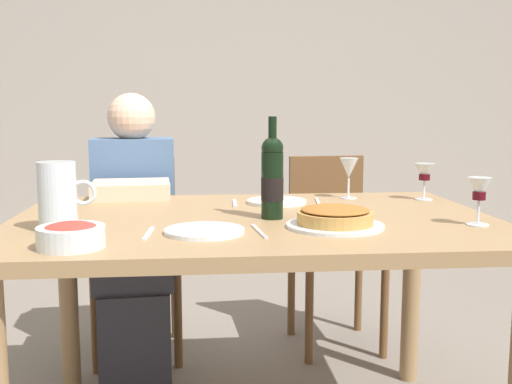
# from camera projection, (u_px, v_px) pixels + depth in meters

# --- Properties ---
(back_wall) EXTENTS (8.00, 0.10, 2.80)m
(back_wall) POSITION_uv_depth(u_px,v_px,m) (221.00, 66.00, 4.45)
(back_wall) COLOR #A3998E
(back_wall) RESTS_ON ground
(dining_table) EXTENTS (1.50, 1.00, 0.76)m
(dining_table) POSITION_uv_depth(u_px,v_px,m) (254.00, 246.00, 1.90)
(dining_table) COLOR #9E7A51
(dining_table) RESTS_ON ground
(wine_bottle) EXTENTS (0.07, 0.07, 0.31)m
(wine_bottle) POSITION_uv_depth(u_px,v_px,m) (272.00, 177.00, 1.85)
(wine_bottle) COLOR black
(wine_bottle) RESTS_ON dining_table
(water_pitcher) EXTENTS (0.16, 0.11, 0.19)m
(water_pitcher) POSITION_uv_depth(u_px,v_px,m) (58.00, 201.00, 1.67)
(water_pitcher) COLOR silver
(water_pitcher) RESTS_ON dining_table
(baked_tart) EXTENTS (0.28, 0.28, 0.06)m
(baked_tart) POSITION_uv_depth(u_px,v_px,m) (335.00, 218.00, 1.73)
(baked_tart) COLOR silver
(baked_tart) RESTS_ON dining_table
(salad_bowl) EXTENTS (0.17, 0.17, 0.06)m
(salad_bowl) POSITION_uv_depth(u_px,v_px,m) (71.00, 235.00, 1.48)
(salad_bowl) COLOR silver
(salad_bowl) RESTS_ON dining_table
(wine_glass_left_diner) EXTENTS (0.07, 0.07, 0.14)m
(wine_glass_left_diner) POSITION_uv_depth(u_px,v_px,m) (479.00, 192.00, 1.75)
(wine_glass_left_diner) COLOR silver
(wine_glass_left_diner) RESTS_ON dining_table
(wine_glass_right_diner) EXTENTS (0.07, 0.07, 0.14)m
(wine_glass_right_diner) POSITION_uv_depth(u_px,v_px,m) (425.00, 174.00, 2.23)
(wine_glass_right_diner) COLOR silver
(wine_glass_right_diner) RESTS_ON dining_table
(wine_glass_centre) EXTENTS (0.06, 0.06, 0.15)m
(wine_glass_centre) POSITION_uv_depth(u_px,v_px,m) (68.00, 175.00, 2.09)
(wine_glass_centre) COLOR silver
(wine_glass_centre) RESTS_ON dining_table
(wine_glass_spare) EXTENTS (0.07, 0.07, 0.15)m
(wine_glass_spare) POSITION_uv_depth(u_px,v_px,m) (349.00, 170.00, 2.26)
(wine_glass_spare) COLOR silver
(wine_glass_spare) RESTS_ON dining_table
(dinner_plate_left_setting) EXTENTS (0.22, 0.22, 0.01)m
(dinner_plate_left_setting) POSITION_uv_depth(u_px,v_px,m) (204.00, 231.00, 1.65)
(dinner_plate_left_setting) COLOR silver
(dinner_plate_left_setting) RESTS_ON dining_table
(dinner_plate_right_setting) EXTENTS (0.21, 0.21, 0.01)m
(dinner_plate_right_setting) POSITION_uv_depth(u_px,v_px,m) (277.00, 201.00, 2.16)
(dinner_plate_right_setting) COLOR silver
(dinner_plate_right_setting) RESTS_ON dining_table
(fork_left_setting) EXTENTS (0.02, 0.16, 0.00)m
(fork_left_setting) POSITION_uv_depth(u_px,v_px,m) (149.00, 233.00, 1.64)
(fork_left_setting) COLOR silver
(fork_left_setting) RESTS_ON dining_table
(knife_left_setting) EXTENTS (0.03, 0.18, 0.00)m
(knife_left_setting) POSITION_uv_depth(u_px,v_px,m) (259.00, 231.00, 1.67)
(knife_left_setting) COLOR silver
(knife_left_setting) RESTS_ON dining_table
(knife_right_setting) EXTENTS (0.03, 0.18, 0.00)m
(knife_right_setting) POSITION_uv_depth(u_px,v_px,m) (318.00, 202.00, 2.18)
(knife_right_setting) COLOR silver
(knife_right_setting) RESTS_ON dining_table
(spoon_right_setting) EXTENTS (0.02, 0.16, 0.00)m
(spoon_right_setting) POSITION_uv_depth(u_px,v_px,m) (235.00, 203.00, 2.15)
(spoon_right_setting) COLOR silver
(spoon_right_setting) RESTS_ON dining_table
(chair_left) EXTENTS (0.43, 0.43, 0.87)m
(chair_left) POSITION_uv_depth(u_px,v_px,m) (137.00, 242.00, 2.73)
(chair_left) COLOR brown
(chair_left) RESTS_ON ground
(diner_left) EXTENTS (0.36, 0.52, 1.16)m
(diner_left) POSITION_uv_depth(u_px,v_px,m) (134.00, 226.00, 2.49)
(diner_left) COLOR #4C6B93
(diner_left) RESTS_ON ground
(chair_right) EXTENTS (0.43, 0.43, 0.87)m
(chair_right) POSITION_uv_depth(u_px,v_px,m) (332.00, 237.00, 2.83)
(chair_right) COLOR brown
(chair_right) RESTS_ON ground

